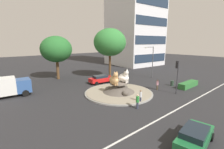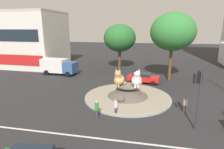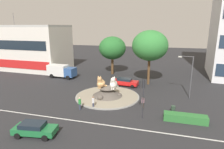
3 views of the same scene
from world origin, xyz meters
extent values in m
plane|color=#28282B|center=(0.00, 0.00, 0.00)|extent=(160.00, 160.00, 0.00)
cube|color=silver|center=(0.00, -8.70, 0.00)|extent=(112.00, 0.20, 0.01)
cylinder|color=gray|center=(0.00, 0.00, 0.09)|extent=(10.20, 10.20, 0.18)
cylinder|color=gray|center=(0.00, 0.00, 0.21)|extent=(9.79, 9.79, 0.06)
cone|color=#564F47|center=(0.00, 0.00, 0.90)|extent=(4.77, 4.77, 1.31)
cylinder|color=#564F47|center=(0.00, 0.00, 1.49)|extent=(2.62, 2.62, 0.12)
ellipsoid|color=#564F47|center=(1.90, 0.27, 0.48)|extent=(0.60, 0.55, 0.48)
ellipsoid|color=#564F47|center=(-1.11, 1.15, 0.60)|extent=(0.90, 0.93, 0.72)
ellipsoid|color=#564F47|center=(-0.53, -2.00, 0.62)|extent=(0.95, 0.91, 0.76)
ellipsoid|color=tan|center=(-1.02, -0.08, 2.20)|extent=(1.40, 1.93, 1.29)
cylinder|color=tan|center=(-1.08, -0.43, 2.34)|extent=(0.96, 0.96, 0.81)
sphere|color=tan|center=(-1.10, -0.56, 3.05)|extent=(0.71, 0.71, 0.71)
torus|color=tan|center=(-0.62, 0.59, 1.68)|extent=(1.00, 1.00, 0.16)
cone|color=tan|center=(-0.91, -0.59, 3.46)|extent=(0.33, 0.33, 0.29)
cone|color=tan|center=(-1.29, -0.53, 3.46)|extent=(0.33, 0.33, 0.29)
cylinder|color=tan|center=(-0.98, -0.74, 1.71)|extent=(0.23, 0.23, 0.32)
cylinder|color=tan|center=(-1.27, -0.69, 1.71)|extent=(0.23, 0.23, 0.32)
ellipsoid|color=silver|center=(1.02, 0.00, 2.22)|extent=(1.32, 1.93, 1.34)
cylinder|color=silver|center=(1.06, -0.37, 2.37)|extent=(0.94, 0.94, 0.83)
sphere|color=silver|center=(1.07, -0.50, 3.10)|extent=(0.73, 0.73, 0.73)
torus|color=silver|center=(1.26, 0.77, 1.69)|extent=(0.81, 0.81, 0.17)
cone|color=silver|center=(1.27, -0.48, 3.53)|extent=(0.33, 0.33, 0.30)
cone|color=black|center=(0.87, -0.52, 3.53)|extent=(0.33, 0.33, 0.30)
cylinder|color=silver|center=(1.23, -0.65, 1.72)|extent=(0.23, 0.23, 0.33)
cylinder|color=silver|center=(0.93, -0.68, 1.72)|extent=(0.23, 0.23, 0.33)
cylinder|color=#2D2D33|center=(6.28, -5.83, 2.46)|extent=(0.14, 0.14, 4.92)
cube|color=black|center=(6.25, -5.61, 4.39)|extent=(0.35, 0.28, 1.05)
sphere|color=red|center=(6.25, -5.53, 4.71)|extent=(0.18, 0.18, 0.18)
sphere|color=#392706|center=(6.25, -5.53, 4.39)|extent=(0.18, 0.18, 0.18)
sphere|color=black|center=(6.25, -5.53, 4.08)|extent=(0.18, 0.18, 0.18)
cube|color=black|center=(5.83, -5.89, 4.34)|extent=(0.23, 0.30, 0.80)
cube|color=silver|center=(-28.13, 15.14, 5.43)|extent=(24.57, 11.19, 10.85)
cube|color=#B2B2AD|center=(-28.13, 15.14, 11.10)|extent=(24.57, 11.19, 0.50)
cylinder|color=brown|center=(5.65, 8.90, 2.43)|extent=(0.47, 0.47, 4.86)
ellipsoid|color=#337F38|center=(5.65, 8.90, 7.54)|extent=(6.70, 6.70, 5.70)
cylinder|color=brown|center=(-3.34, 14.99, 1.85)|extent=(0.57, 0.57, 3.70)
ellipsoid|color=#286B2D|center=(-3.34, 14.99, 6.19)|extent=(6.20, 6.20, 5.27)
cube|color=silver|center=(10.76, 3.48, 6.45)|extent=(0.50, 0.24, 0.16)
cylinder|color=brown|center=(5.98, -2.77, 0.39)|extent=(0.27, 0.27, 0.78)
cylinder|color=pink|center=(5.98, -2.77, 1.11)|extent=(0.36, 0.36, 0.67)
sphere|color=brown|center=(5.98, -2.77, 1.56)|extent=(0.22, 0.22, 0.22)
cylinder|color=#33384C|center=(-0.60, -4.71, 0.40)|extent=(0.24, 0.24, 0.80)
cylinder|color=silver|center=(-0.60, -4.71, 1.15)|extent=(0.32, 0.32, 0.69)
sphere|color=#936B4C|center=(-0.60, -4.71, 1.61)|extent=(0.23, 0.23, 0.23)
cylinder|color=#33384C|center=(-2.21, -5.60, 0.40)|extent=(0.27, 0.27, 0.81)
cylinder|color=#288C38|center=(-2.21, -5.60, 1.16)|extent=(0.36, 0.36, 0.70)
sphere|color=beige|center=(-2.21, -5.60, 1.62)|extent=(0.23, 0.23, 0.23)
cube|color=red|center=(1.63, 6.55, 0.69)|extent=(4.80, 2.23, 0.74)
cube|color=#19232D|center=(1.40, 6.57, 1.27)|extent=(2.75, 1.81, 0.42)
cylinder|color=black|center=(3.25, 7.27, 0.32)|extent=(0.66, 0.28, 0.64)
cylinder|color=black|center=(3.07, 5.51, 0.32)|extent=(0.66, 0.28, 0.64)
cylinder|color=black|center=(0.20, 7.58, 0.32)|extent=(0.66, 0.28, 0.64)
cylinder|color=black|center=(0.02, 5.82, 0.32)|extent=(0.66, 0.28, 0.64)
cube|color=#335693|center=(-11.03, 8.71, 1.38)|extent=(2.07, 2.53, 1.86)
cube|color=silver|center=(-14.16, 8.97, 1.61)|extent=(4.58, 2.74, 2.32)
cylinder|color=black|center=(-10.87, 9.89, 0.45)|extent=(0.92, 0.37, 0.90)
cylinder|color=black|center=(-11.07, 7.51, 0.45)|extent=(0.92, 0.37, 0.90)
cylinder|color=black|center=(-15.00, 10.23, 0.45)|extent=(0.92, 0.37, 0.90)
cylinder|color=black|center=(-15.20, 7.85, 0.45)|extent=(0.92, 0.37, 0.90)
camera|label=1|loc=(-15.51, -16.73, 7.61)|focal=25.23mm
camera|label=2|loc=(2.16, -20.49, 8.18)|focal=29.34mm
camera|label=3|loc=(8.51, -27.69, 11.00)|focal=30.70mm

